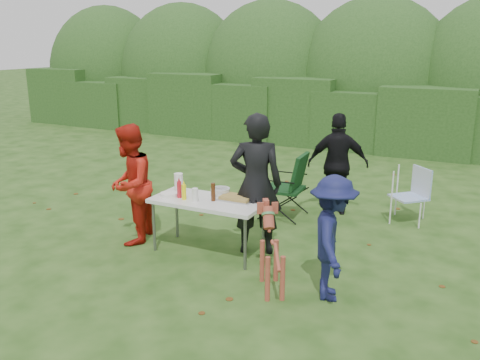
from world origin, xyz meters
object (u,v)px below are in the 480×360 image
at_px(ketchup_bottle, 179,190).
at_px(paper_towel_roll, 179,183).
at_px(camping_chair, 284,185).
at_px(lawn_chair, 409,195).
at_px(person_cook, 256,184).
at_px(dog, 272,254).
at_px(person_red_jacket, 130,184).
at_px(beer_bottle, 213,192).
at_px(folding_table, 208,204).
at_px(child, 332,238).
at_px(mustard_bottle, 184,192).
at_px(person_black_puffy, 338,164).

xyz_separation_m(ketchup_bottle, paper_towel_roll, (-0.16, 0.23, 0.02)).
bearing_deg(camping_chair, ketchup_bottle, 64.80).
bearing_deg(lawn_chair, ketchup_bottle, -0.00).
height_order(person_cook, dog, person_cook).
relative_size(person_red_jacket, beer_bottle, 6.98).
bearing_deg(beer_bottle, camping_chair, 80.60).
distance_m(person_cook, paper_towel_roll, 1.12).
xyz_separation_m(dog, ketchup_bottle, (-1.58, 0.55, 0.40)).
xyz_separation_m(folding_table, lawn_chair, (2.21, 2.43, -0.25)).
height_order(folding_table, person_cook, person_cook).
bearing_deg(child, dog, 83.74).
height_order(mustard_bottle, paper_towel_roll, paper_towel_roll).
bearing_deg(person_black_puffy, person_cook, 57.60).
xyz_separation_m(folding_table, camping_chair, (0.38, 1.78, -0.15)).
bearing_deg(person_red_jacket, lawn_chair, 107.86).
bearing_deg(folding_table, mustard_bottle, -156.12).
bearing_deg(paper_towel_roll, child, -14.91).
distance_m(person_red_jacket, dog, 2.43).
bearing_deg(person_black_puffy, person_red_jacket, 29.91).
bearing_deg(dog, child, -107.81).
xyz_separation_m(folding_table, person_cook, (0.56, 0.30, 0.26)).
bearing_deg(folding_table, dog, -28.05).
distance_m(person_black_puffy, ketchup_bottle, 2.83).
distance_m(lawn_chair, beer_bottle, 3.26).
relative_size(folding_table, person_black_puffy, 0.90).
relative_size(person_cook, camping_chair, 1.77).
distance_m(person_cook, lawn_chair, 2.75).
bearing_deg(person_red_jacket, person_black_puffy, 118.25).
bearing_deg(paper_towel_roll, beer_bottle, -13.76).
height_order(dog, ketchup_bottle, ketchup_bottle).
xyz_separation_m(person_cook, camping_chair, (-0.18, 1.47, -0.41)).
bearing_deg(beer_bottle, dog, -29.57).
height_order(folding_table, mustard_bottle, mustard_bottle).
bearing_deg(child, camping_chair, 13.25).
bearing_deg(lawn_chair, person_black_puffy, -39.12).
distance_m(dog, camping_chair, 2.54).
bearing_deg(person_cook, beer_bottle, 11.71).
bearing_deg(dog, person_red_jacket, 47.14).
height_order(lawn_chair, mustard_bottle, mustard_bottle).
relative_size(folding_table, child, 1.08).
distance_m(folding_table, child, 1.89).
bearing_deg(mustard_bottle, person_black_puffy, 60.79).
bearing_deg(person_cook, paper_towel_roll, -13.55).
bearing_deg(lawn_chair, person_red_jacket, -6.78).
bearing_deg(person_black_puffy, camping_chair, 20.56).
xyz_separation_m(dog, lawn_chair, (1.02, 3.07, -0.01)).
xyz_separation_m(person_red_jacket, paper_towel_roll, (0.62, 0.28, 0.03)).
height_order(person_cook, person_red_jacket, person_cook).
bearing_deg(paper_towel_roll, camping_chair, 60.38).
relative_size(child, paper_towel_roll, 5.36).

